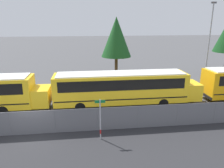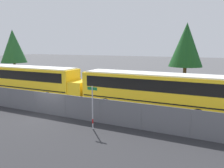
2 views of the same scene
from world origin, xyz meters
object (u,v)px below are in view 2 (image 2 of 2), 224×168
at_px(street_sign, 93,107).
at_px(tree_0, 186,45).
at_px(school_bus_1, 30,78).
at_px(tree_1, 13,46).
at_px(school_bus_2, 156,89).

height_order(street_sign, tree_0, tree_0).
height_order(school_bus_1, tree_0, tree_0).
height_order(school_bus_1, tree_1, tree_1).
relative_size(street_sign, tree_1, 0.34).
bearing_deg(street_sign, school_bus_2, 65.95).
bearing_deg(school_bus_2, school_bus_1, -179.88).
height_order(street_sign, tree_1, tree_1).
distance_m(school_bus_1, school_bus_2, 14.08).
height_order(school_bus_1, street_sign, school_bus_1).
xyz_separation_m(school_bus_2, street_sign, (-2.65, -5.93, -0.35)).
distance_m(street_sign, tree_1, 32.53).
xyz_separation_m(school_bus_2, tree_0, (0.90, 11.53, 3.66)).
distance_m(school_bus_1, street_sign, 12.87).
height_order(school_bus_1, school_bus_2, same).
xyz_separation_m(school_bus_1, street_sign, (11.43, -5.91, -0.35)).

